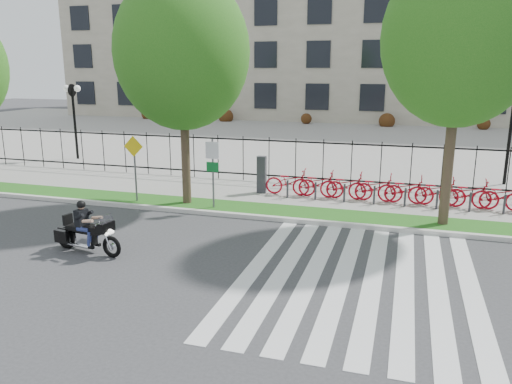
# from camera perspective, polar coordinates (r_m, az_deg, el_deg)

# --- Properties ---
(ground) EXTENTS (120.00, 120.00, 0.00)m
(ground) POSITION_cam_1_polar(r_m,az_deg,el_deg) (13.99, -8.73, -7.46)
(ground) COLOR #353538
(ground) RESTS_ON ground
(curb) EXTENTS (60.00, 0.20, 0.15)m
(curb) POSITION_cam_1_polar(r_m,az_deg,el_deg) (17.54, -2.98, -2.61)
(curb) COLOR beige
(curb) RESTS_ON ground
(grass_verge) EXTENTS (60.00, 1.50, 0.15)m
(grass_verge) POSITION_cam_1_polar(r_m,az_deg,el_deg) (18.31, -2.08, -1.88)
(grass_verge) COLOR #205816
(grass_verge) RESTS_ON ground
(sidewalk) EXTENTS (60.00, 3.50, 0.15)m
(sidewalk) POSITION_cam_1_polar(r_m,az_deg,el_deg) (20.61, 0.18, -0.07)
(sidewalk) COLOR gray
(sidewalk) RESTS_ON ground
(plaza) EXTENTS (80.00, 34.00, 0.10)m
(plaza) POSITION_cam_1_polar(r_m,az_deg,el_deg) (37.48, 7.98, 6.13)
(plaza) COLOR gray
(plaza) RESTS_ON ground
(crosswalk_stripes) EXTENTS (5.70, 8.00, 0.01)m
(crosswalk_stripes) POSITION_cam_1_polar(r_m,az_deg,el_deg) (12.78, 11.50, -9.68)
(crosswalk_stripes) COLOR silver
(crosswalk_stripes) RESTS_ON ground
(iron_fence) EXTENTS (30.00, 0.06, 2.00)m
(iron_fence) POSITION_cam_1_polar(r_m,az_deg,el_deg) (22.03, 1.49, 3.70)
(iron_fence) COLOR black
(iron_fence) RESTS_ON sidewalk
(office_building) EXTENTS (60.00, 21.90, 20.15)m
(office_building) POSITION_cam_1_polar(r_m,az_deg,el_deg) (57.12, 11.69, 18.61)
(office_building) COLOR gray
(office_building) RESTS_ON ground
(lamp_post_left) EXTENTS (1.06, 0.70, 4.25)m
(lamp_post_left) POSITION_cam_1_polar(r_m,az_deg,el_deg) (29.67, -20.17, 9.52)
(lamp_post_left) COLOR black
(lamp_post_left) RESTS_ON ground
(street_tree_1) EXTENTS (4.79, 4.79, 8.24)m
(street_tree_1) POSITION_cam_1_polar(r_m,az_deg,el_deg) (18.39, -8.45, 15.55)
(street_tree_1) COLOR #3B2C20
(street_tree_1) RESTS_ON grass_verge
(street_tree_2) EXTENTS (4.66, 4.66, 8.49)m
(street_tree_2) POSITION_cam_1_polar(r_m,az_deg,el_deg) (16.72, 22.29, 15.95)
(street_tree_2) COLOR #3B2C20
(street_tree_2) RESTS_ON grass_verge
(bike_share_station) EXTENTS (11.19, 0.89, 1.50)m
(bike_share_station) POSITION_cam_1_polar(r_m,az_deg,el_deg) (19.40, 16.57, 0.30)
(bike_share_station) COLOR #2D2D33
(bike_share_station) RESTS_ON sidewalk
(sign_pole_regulatory) EXTENTS (0.50, 0.09, 2.50)m
(sign_pole_regulatory) POSITION_cam_1_polar(r_m,az_deg,el_deg) (17.86, -4.98, 3.16)
(sign_pole_regulatory) COLOR #59595B
(sign_pole_regulatory) RESTS_ON grass_verge
(sign_pole_warning) EXTENTS (0.78, 0.09, 2.49)m
(sign_pole_warning) POSITION_cam_1_polar(r_m,az_deg,el_deg) (19.25, -13.73, 3.60)
(sign_pole_warning) COLOR #59595B
(sign_pole_warning) RESTS_ON grass_verge
(motorcycle_rider) EXTENTS (2.34, 0.86, 1.81)m
(motorcycle_rider) POSITION_cam_1_polar(r_m,az_deg,el_deg) (14.82, -18.77, -4.35)
(motorcycle_rider) COLOR black
(motorcycle_rider) RESTS_ON ground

